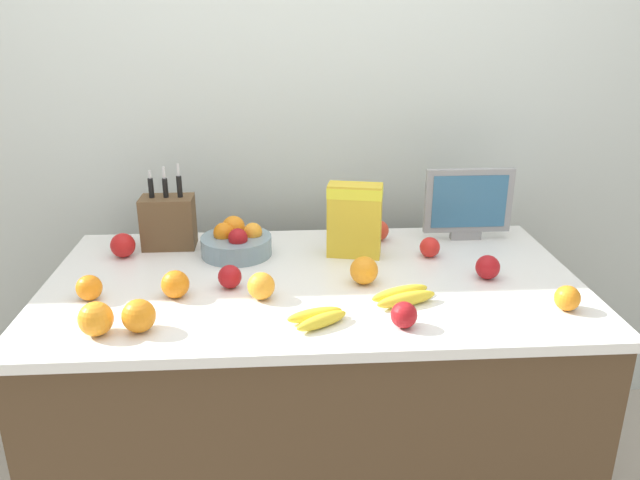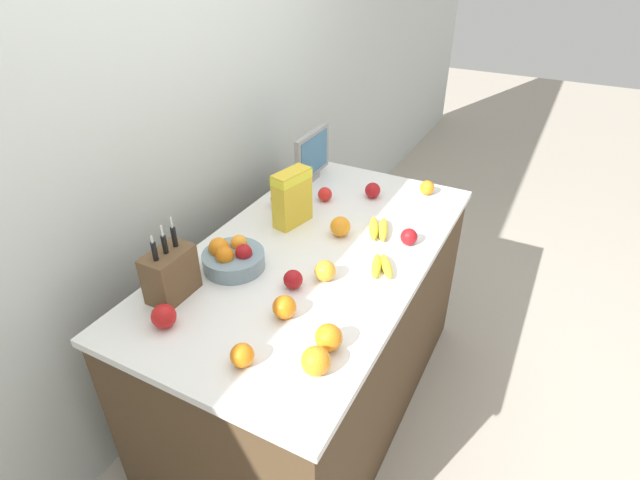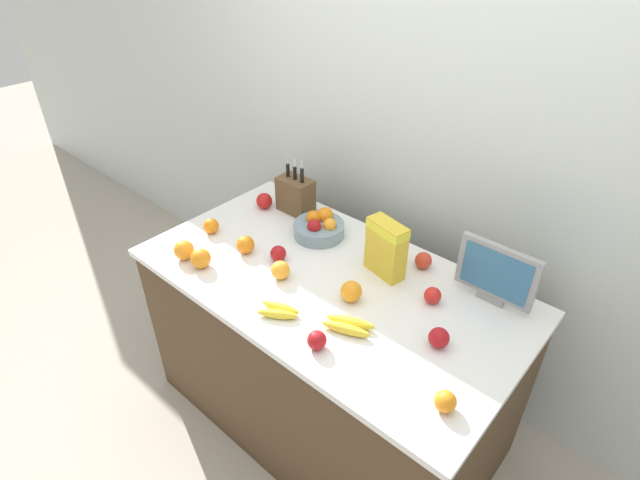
# 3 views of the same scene
# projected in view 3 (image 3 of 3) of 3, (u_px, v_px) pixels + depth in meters

# --- Properties ---
(ground_plane) EXTENTS (14.00, 14.00, 0.00)m
(ground_plane) POSITION_uv_depth(u_px,v_px,m) (327.00, 413.00, 2.59)
(ground_plane) COLOR #B2A899
(wall_back) EXTENTS (9.00, 0.06, 2.60)m
(wall_back) POSITION_uv_depth(u_px,v_px,m) (424.00, 141.00, 2.27)
(wall_back) COLOR silver
(wall_back) RESTS_ON ground_plane
(counter) EXTENTS (1.64, 0.89, 0.90)m
(counter) POSITION_uv_depth(u_px,v_px,m) (328.00, 353.00, 2.34)
(counter) COLOR #4C3823
(counter) RESTS_ON ground_plane
(knife_block) EXTENTS (0.18, 0.11, 0.30)m
(knife_block) POSITION_uv_depth(u_px,v_px,m) (296.00, 195.00, 2.49)
(knife_block) COLOR brown
(knife_block) RESTS_ON counter
(small_monitor) EXTENTS (0.31, 0.03, 0.26)m
(small_monitor) POSITION_uv_depth(u_px,v_px,m) (496.00, 273.00, 1.89)
(small_monitor) COLOR gray
(small_monitor) RESTS_ON counter
(cereal_box) EXTENTS (0.19, 0.12, 0.25)m
(cereal_box) POSITION_uv_depth(u_px,v_px,m) (386.00, 246.00, 2.05)
(cereal_box) COLOR gold
(cereal_box) RESTS_ON counter
(fruit_bowl) EXTENTS (0.24, 0.24, 0.12)m
(fruit_bowl) POSITION_uv_depth(u_px,v_px,m) (319.00, 227.00, 2.33)
(fruit_bowl) COLOR gray
(fruit_bowl) RESTS_ON counter
(banana_bunch_left) EXTENTS (0.20, 0.14, 0.04)m
(banana_bunch_left) POSITION_uv_depth(u_px,v_px,m) (348.00, 325.00, 1.83)
(banana_bunch_left) COLOR yellow
(banana_bunch_left) RESTS_ON counter
(banana_bunch_right) EXTENTS (0.17, 0.13, 0.04)m
(banana_bunch_right) POSITION_uv_depth(u_px,v_px,m) (279.00, 311.00, 1.90)
(banana_bunch_right) COLOR yellow
(banana_bunch_right) RESTS_ON counter
(apple_front) EXTENTS (0.08, 0.08, 0.08)m
(apple_front) POSITION_uv_depth(u_px,v_px,m) (264.00, 201.00, 2.54)
(apple_front) COLOR red
(apple_front) RESTS_ON counter
(apple_near_bananas) EXTENTS (0.07, 0.07, 0.07)m
(apple_near_bananas) POSITION_uv_depth(u_px,v_px,m) (439.00, 338.00, 1.76)
(apple_near_bananas) COLOR #A31419
(apple_near_bananas) RESTS_ON counter
(apple_by_knife_block) EXTENTS (0.07, 0.07, 0.07)m
(apple_by_knife_block) POSITION_uv_depth(u_px,v_px,m) (278.00, 253.00, 2.18)
(apple_by_knife_block) COLOR #A31419
(apple_by_knife_block) RESTS_ON counter
(apple_rightmost) EXTENTS (0.07, 0.07, 0.07)m
(apple_rightmost) POSITION_uv_depth(u_px,v_px,m) (317.00, 340.00, 1.75)
(apple_rightmost) COLOR #A31419
(apple_rightmost) RESTS_ON counter
(apple_rear) EXTENTS (0.07, 0.07, 0.07)m
(apple_rear) POSITION_uv_depth(u_px,v_px,m) (423.00, 261.00, 2.13)
(apple_rear) COLOR red
(apple_rear) RESTS_ON counter
(apple_leftmost) EXTENTS (0.07, 0.07, 0.07)m
(apple_leftmost) POSITION_uv_depth(u_px,v_px,m) (433.00, 295.00, 1.95)
(apple_leftmost) COLOR red
(apple_leftmost) RESTS_ON counter
(orange_by_cereal) EXTENTS (0.09, 0.09, 0.09)m
(orange_by_cereal) POSITION_uv_depth(u_px,v_px,m) (351.00, 291.00, 1.95)
(orange_by_cereal) COLOR orange
(orange_by_cereal) RESTS_ON counter
(orange_back_center) EXTENTS (0.07, 0.07, 0.07)m
(orange_back_center) POSITION_uv_depth(u_px,v_px,m) (211.00, 226.00, 2.36)
(orange_back_center) COLOR orange
(orange_back_center) RESTS_ON counter
(orange_mid_left) EXTENTS (0.08, 0.08, 0.08)m
(orange_mid_left) POSITION_uv_depth(u_px,v_px,m) (245.00, 245.00, 2.22)
(orange_mid_left) COLOR orange
(orange_mid_left) RESTS_ON counter
(orange_front_center) EXTENTS (0.09, 0.09, 0.09)m
(orange_front_center) POSITION_uv_depth(u_px,v_px,m) (201.00, 258.00, 2.13)
(orange_front_center) COLOR orange
(orange_front_center) RESTS_ON counter
(orange_front_left) EXTENTS (0.07, 0.07, 0.07)m
(orange_front_left) POSITION_uv_depth(u_px,v_px,m) (445.00, 401.00, 1.54)
(orange_front_left) COLOR orange
(orange_front_left) RESTS_ON counter
(orange_near_bowl) EXTENTS (0.08, 0.08, 0.08)m
(orange_near_bowl) POSITION_uv_depth(u_px,v_px,m) (280.00, 270.00, 2.07)
(orange_near_bowl) COLOR orange
(orange_near_bowl) RESTS_ON counter
(orange_mid_right) EXTENTS (0.09, 0.09, 0.09)m
(orange_mid_right) POSITION_uv_depth(u_px,v_px,m) (184.00, 250.00, 2.18)
(orange_mid_right) COLOR orange
(orange_mid_right) RESTS_ON counter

